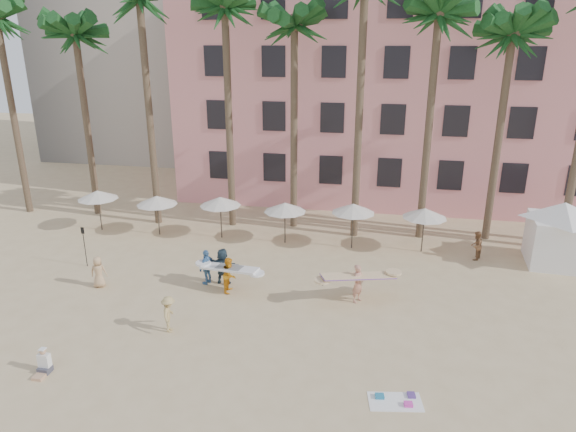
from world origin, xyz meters
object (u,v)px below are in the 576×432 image
(cabana, at_px, (561,228))
(carrier_white, at_px, (230,274))
(pink_hotel, at_px, (420,88))
(carrier_yellow, at_px, (358,281))

(cabana, relative_size, carrier_white, 1.60)
(cabana, bearing_deg, pink_hotel, 117.15)
(pink_hotel, xyz_separation_m, carrier_yellow, (-3.29, -20.05, -6.96))
(pink_hotel, bearing_deg, carrier_yellow, -99.32)
(cabana, relative_size, carrier_yellow, 1.39)
(cabana, bearing_deg, carrier_white, -158.89)
(carrier_yellow, bearing_deg, carrier_white, -179.04)
(pink_hotel, distance_m, carrier_white, 23.35)
(carrier_yellow, distance_m, carrier_white, 6.15)
(pink_hotel, relative_size, carrier_white, 11.56)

